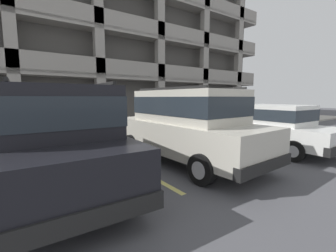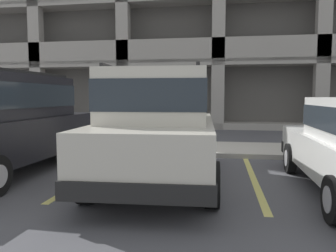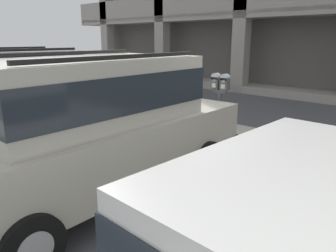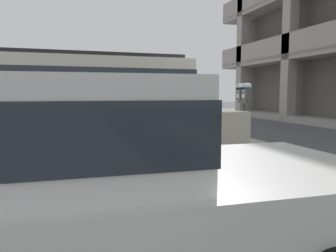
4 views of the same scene
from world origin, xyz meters
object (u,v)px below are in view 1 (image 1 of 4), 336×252
object	(u,v)px
dark_hatchback	(270,126)
fire_hydrant	(214,125)
silver_suv	(187,123)
red_sedan	(57,134)
parking_meter_far	(251,111)
parking_meter_near	(151,112)
parking_garage	(76,25)

from	to	relation	value
dark_hatchback	fire_hydrant	xyz separation A→B (m)	(0.77, 3.31, -0.36)
silver_suv	fire_hydrant	world-z (taller)	silver_suv
red_sedan	dark_hatchback	distance (m)	6.55
red_sedan	dark_hatchback	xyz separation A→B (m)	(6.53, -0.53, -0.27)
parking_meter_far	fire_hydrant	distance (m)	2.61
red_sedan	fire_hydrant	distance (m)	7.83
parking_meter_near	fire_hydrant	bearing A→B (deg)	4.57
red_sedan	fire_hydrant	world-z (taller)	red_sedan
red_sedan	fire_hydrant	bearing A→B (deg)	22.69
parking_meter_far	parking_garage	xyz separation A→B (m)	(-5.67, 12.37, 6.48)
dark_hatchback	parking_meter_near	bearing A→B (deg)	135.11
red_sedan	dark_hatchback	world-z (taller)	red_sedan
red_sedan	parking_garage	bearing A→B (deg)	76.23
parking_garage	fire_hydrant	distance (m)	14.38
parking_meter_near	parking_garage	bearing A→B (deg)	87.29
red_sedan	silver_suv	bearing A→B (deg)	1.12
parking_meter_far	red_sedan	bearing A→B (deg)	-165.58
parking_meter_far	parking_garage	size ratio (longest dim) A/B	0.04
fire_hydrant	silver_suv	bearing A→B (deg)	-145.28
parking_meter_far	parking_garage	world-z (taller)	parking_garage
silver_suv	dark_hatchback	distance (m)	3.34
silver_suv	parking_garage	bearing A→B (deg)	83.80
parking_meter_near	parking_meter_far	bearing A→B (deg)	0.43
parking_garage	red_sedan	bearing A→B (deg)	-105.62
red_sedan	fire_hydrant	xyz separation A→B (m)	(7.30, 2.78, -0.62)
silver_suv	parking_meter_far	size ratio (longest dim) A/B	3.45
silver_suv	parking_meter_far	bearing A→B (deg)	18.65
parking_meter_far	fire_hydrant	world-z (taller)	parking_meter_far
dark_hatchback	fire_hydrant	world-z (taller)	dark_hatchback
red_sedan	fire_hydrant	size ratio (longest dim) A/B	6.91
silver_suv	parking_meter_near	distance (m)	2.55
dark_hatchback	parking_meter_near	world-z (taller)	parking_meter_near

